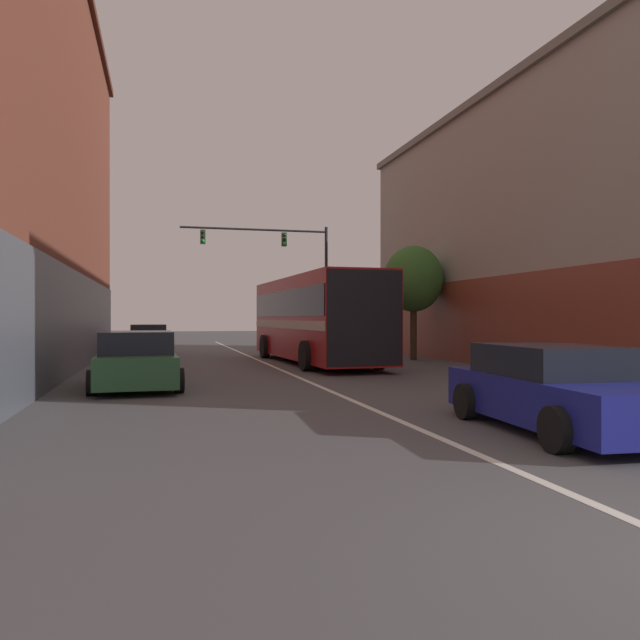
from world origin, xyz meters
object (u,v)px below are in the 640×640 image
(parked_car_left_near, at_px, (136,361))
(street_tree_near, at_px, (414,279))
(traffic_signal_gantry, at_px, (286,259))
(bus, at_px, (315,316))
(hatchback_foreground, at_px, (555,390))
(parked_car_left_mid, at_px, (149,340))

(parked_car_left_near, bearing_deg, street_tree_near, -55.45)
(street_tree_near, bearing_deg, traffic_signal_gantry, 104.23)
(bus, distance_m, parked_car_left_near, 9.67)
(hatchback_foreground, relative_size, parked_car_left_near, 1.00)
(bus, distance_m, parked_car_left_mid, 9.83)
(hatchback_foreground, xyz_separation_m, parked_car_left_mid, (-6.37, 22.37, 0.05))
(bus, bearing_deg, parked_car_left_mid, 38.18)
(bus, distance_m, traffic_signal_gantry, 13.16)
(parked_car_left_near, relative_size, parked_car_left_mid, 1.00)
(hatchback_foreground, relative_size, parked_car_left_mid, 1.01)
(hatchback_foreground, distance_m, parked_car_left_near, 10.02)
(hatchback_foreground, relative_size, traffic_signal_gantry, 0.52)
(parked_car_left_near, xyz_separation_m, traffic_signal_gantry, (7.71, 19.86, 4.52))
(bus, height_order, parked_car_left_near, bus)
(parked_car_left_mid, xyz_separation_m, traffic_signal_gantry, (7.66, 5.18, 4.51))
(bus, bearing_deg, street_tree_near, -82.18)
(parked_car_left_mid, height_order, street_tree_near, street_tree_near)
(traffic_signal_gantry, bearing_deg, street_tree_near, -75.77)
(bus, xyz_separation_m, parked_car_left_near, (-6.33, -7.21, -1.16))
(parked_car_left_near, relative_size, traffic_signal_gantry, 0.52)
(bus, height_order, hatchback_foreground, bus)
(parked_car_left_near, height_order, parked_car_left_mid, parked_car_left_mid)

